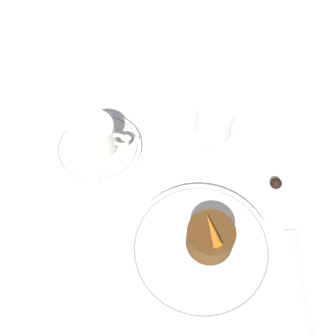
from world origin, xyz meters
The scene contains 10 objects.
ground_plane centered at (0.00, 0.00, 0.00)m, with size 3.00×3.00×0.00m, color white.
dinner_plate centered at (0.04, -0.05, 0.01)m, with size 0.23×0.23×0.01m.
saucer centered at (-0.18, 0.11, 0.01)m, with size 0.16×0.16×0.01m.
coffee_cup centered at (-0.18, 0.11, 0.04)m, with size 0.11×0.08×0.06m.
spoon centered at (-0.13, 0.10, 0.01)m, with size 0.06×0.11×0.00m.
wine_glass centered at (0.03, 0.15, 0.08)m, with size 0.07×0.07×0.12m.
fork centered at (0.20, -0.06, 0.00)m, with size 0.05×0.18×0.01m.
dessert_cake centered at (0.05, -0.04, 0.04)m, with size 0.07×0.07×0.05m.
carrot_garnish centered at (0.05, -0.04, 0.07)m, with size 0.04×0.05×0.01m.
chocolate_truffle centered at (0.15, 0.09, 0.01)m, with size 0.02×0.02×0.02m.
Camera 1 is at (0.03, -0.29, 0.61)m, focal length 42.00 mm.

